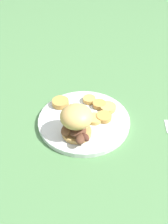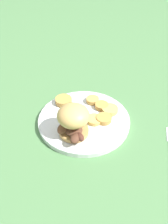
% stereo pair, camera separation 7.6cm
% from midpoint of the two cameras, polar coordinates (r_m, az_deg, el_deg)
% --- Properties ---
extents(ground_plane, '(4.00, 4.00, 0.00)m').
position_cam_midpoint_polar(ground_plane, '(0.78, -2.76, -2.40)').
color(ground_plane, '#4C7A47').
extents(dinner_plate, '(0.27, 0.27, 0.02)m').
position_cam_midpoint_polar(dinner_plate, '(0.78, -2.78, -1.91)').
color(dinner_plate, silver).
rests_on(dinner_plate, ground_plane).
extents(sandwich, '(0.10, 0.11, 0.09)m').
position_cam_midpoint_polar(sandwich, '(0.70, -4.81, -2.27)').
color(sandwich, tan).
rests_on(sandwich, dinner_plate).
extents(potato_round_0, '(0.05, 0.05, 0.01)m').
position_cam_midpoint_polar(potato_round_0, '(0.80, 2.58, 0.89)').
color(potato_round_0, tan).
rests_on(potato_round_0, dinner_plate).
extents(potato_round_1, '(0.05, 0.05, 0.01)m').
position_cam_midpoint_polar(potato_round_1, '(0.77, 1.57, -1.19)').
color(potato_round_1, '#BC8942').
rests_on(potato_round_1, dinner_plate).
extents(potato_round_2, '(0.04, 0.04, 0.01)m').
position_cam_midpoint_polar(potato_round_2, '(0.83, -1.46, 2.65)').
color(potato_round_2, tan).
rests_on(potato_round_2, dinner_plate).
extents(potato_round_3, '(0.05, 0.05, 0.02)m').
position_cam_midpoint_polar(potato_round_3, '(0.82, -7.77, 1.96)').
color(potato_round_3, '#BC8942').
rests_on(potato_round_3, dinner_plate).
extents(potato_round_4, '(0.04, 0.04, 0.01)m').
position_cam_midpoint_polar(potato_round_4, '(0.81, 0.69, 1.57)').
color(potato_round_4, '#BC8942').
rests_on(potato_round_4, dinner_plate).
extents(potato_round_5, '(0.05, 0.05, 0.01)m').
position_cam_midpoint_polar(potato_round_5, '(0.76, -0.50, -1.59)').
color(potato_round_5, tan).
rests_on(potato_round_5, dinner_plate).
extents(potato_round_6, '(0.04, 0.04, 0.01)m').
position_cam_midpoint_polar(potato_round_6, '(0.80, -3.86, 0.34)').
color(potato_round_6, '#BC8942').
rests_on(potato_round_6, dinner_plate).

